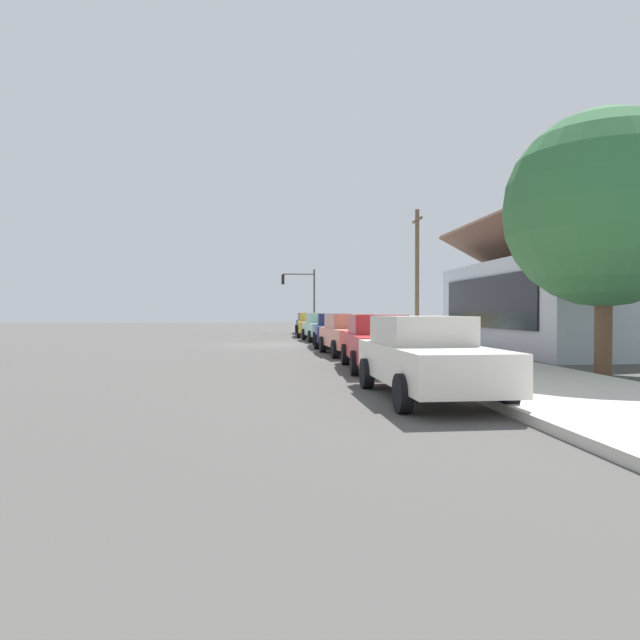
# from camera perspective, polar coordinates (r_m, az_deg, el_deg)

# --- Properties ---
(ground_plane) EXTENTS (120.00, 120.00, 0.00)m
(ground_plane) POSITION_cam_1_polar(r_m,az_deg,el_deg) (28.61, -4.67, -2.53)
(ground_plane) COLOR #4C4947
(sidewalk_curb) EXTENTS (60.00, 4.20, 0.16)m
(sidewalk_curb) POSITION_cam_1_polar(r_m,az_deg,el_deg) (29.21, 6.39, -2.30)
(sidewalk_curb) COLOR beige
(sidewalk_curb) RESTS_ON ground
(car_charcoal) EXTENTS (4.66, 1.99, 1.59)m
(car_charcoal) POSITION_cam_1_polar(r_m,az_deg,el_deg) (43.39, -1.11, -0.30)
(car_charcoal) COLOR #2D3035
(car_charcoal) RESTS_ON ground
(car_mustard) EXTENTS (4.91, 2.28, 1.59)m
(car_mustard) POSITION_cam_1_polar(r_m,az_deg,el_deg) (38.08, -0.79, -0.46)
(car_mustard) COLOR gold
(car_mustard) RESTS_ON ground
(car_seafoam) EXTENTS (4.88, 2.21, 1.59)m
(car_seafoam) POSITION_cam_1_polar(r_m,az_deg,el_deg) (32.48, 0.24, -0.68)
(car_seafoam) COLOR #9ED1BC
(car_seafoam) RESTS_ON ground
(car_navy) EXTENTS (4.89, 2.20, 1.59)m
(car_navy) POSITION_cam_1_polar(r_m,az_deg,el_deg) (27.17, 1.44, -0.98)
(car_navy) COLOR navy
(car_navy) RESTS_ON ground
(car_coral) EXTENTS (4.91, 2.14, 1.59)m
(car_coral) POSITION_cam_1_polar(r_m,az_deg,el_deg) (22.11, 3.02, -1.40)
(car_coral) COLOR #EA8C75
(car_coral) RESTS_ON ground
(car_cherry) EXTENTS (4.96, 2.12, 1.59)m
(car_cherry) POSITION_cam_1_polar(r_m,az_deg,el_deg) (16.62, 5.89, -2.14)
(car_cherry) COLOR red
(car_cherry) RESTS_ON ground
(car_ivory) EXTENTS (4.94, 2.08, 1.59)m
(car_ivory) POSITION_cam_1_polar(r_m,az_deg,el_deg) (11.29, 10.55, -3.55)
(car_ivory) COLOR silver
(car_ivory) RESTS_ON ground
(storefront_building) EXTENTS (12.16, 6.83, 5.63)m
(storefront_building) POSITION_cam_1_polar(r_m,az_deg,el_deg) (25.93, 23.03, 1.54)
(storefront_building) COLOR #ADBCC6
(storefront_building) RESTS_ON ground
(shade_tree) EXTENTS (5.14, 5.14, 6.94)m
(shade_tree) POSITION_cam_1_polar(r_m,az_deg,el_deg) (16.85, 26.63, 9.90)
(shade_tree) COLOR brown
(shade_tree) RESTS_ON ground
(traffic_light_main) EXTENTS (0.37, 2.79, 5.20)m
(traffic_light_main) POSITION_cam_1_polar(r_m,az_deg,el_deg) (47.20, -1.87, 3.04)
(traffic_light_main) COLOR #383833
(traffic_light_main) RESTS_ON ground
(utility_pole_wooden) EXTENTS (1.80, 0.24, 7.50)m
(utility_pole_wooden) POSITION_cam_1_polar(r_m,az_deg,el_deg) (32.91, 9.72, 4.75)
(utility_pole_wooden) COLOR brown
(utility_pole_wooden) RESTS_ON ground
(fire_hydrant_red) EXTENTS (0.22, 0.22, 0.71)m
(fire_hydrant_red) POSITION_cam_1_polar(r_m,az_deg,el_deg) (40.89, 1.01, -0.82)
(fire_hydrant_red) COLOR red
(fire_hydrant_red) RESTS_ON sidewalk_curb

